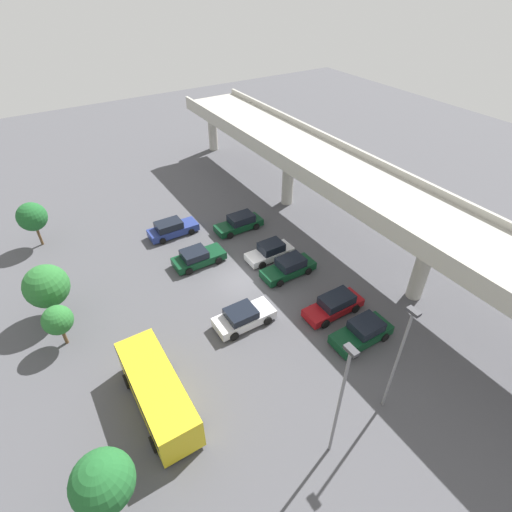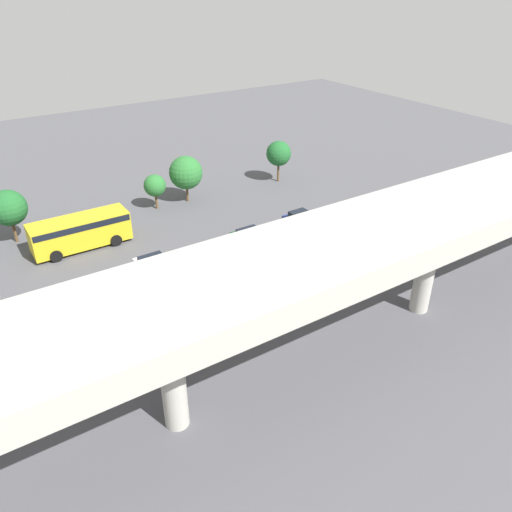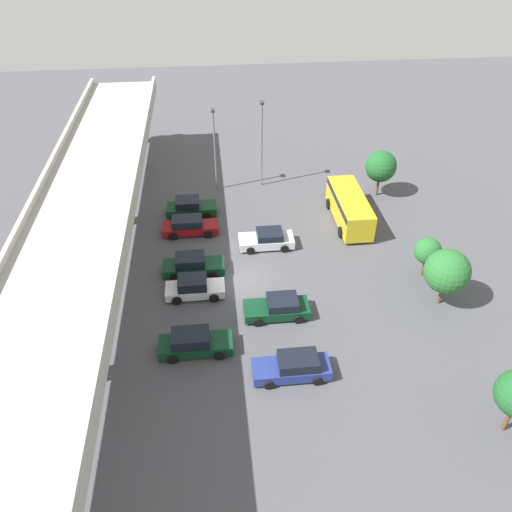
{
  "view_description": "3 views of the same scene",
  "coord_description": "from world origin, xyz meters",
  "px_view_note": "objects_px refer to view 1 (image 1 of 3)",
  "views": [
    {
      "loc": [
        22.21,
        -12.42,
        22.14
      ],
      "look_at": [
        -0.09,
        1.43,
        2.03
      ],
      "focal_mm": 28.0,
      "sensor_mm": 36.0,
      "label": 1
    },
    {
      "loc": [
        15.14,
        27.65,
        19.6
      ],
      "look_at": [
        -1.41,
        2.39,
        2.36
      ],
      "focal_mm": 35.0,
      "sensor_mm": 36.0,
      "label": 2
    },
    {
      "loc": [
        -29.67,
        2.07,
        24.58
      ],
      "look_at": [
        -0.04,
        -0.96,
        2.22
      ],
      "focal_mm": 35.0,
      "sensor_mm": 36.0,
      "label": 3
    }
  ],
  "objects_px": {
    "parked_car_2": "(198,257)",
    "lamp_post_near_aisle": "(341,397)",
    "tree_front_far_right": "(103,482)",
    "parked_car_0": "(172,229)",
    "parked_car_1": "(240,223)",
    "lamp_post_mid_lot": "(399,355)",
    "parked_car_3": "(270,251)",
    "parked_car_7": "(363,332)",
    "tree_front_left": "(32,217)",
    "tree_front_right": "(58,320)",
    "shuttle_bus": "(157,390)",
    "parked_car_6": "(334,305)",
    "parked_car_5": "(244,317)",
    "tree_front_centre": "(46,286)",
    "parked_car_4": "(289,267)"
  },
  "relations": [
    {
      "from": "parked_car_2",
      "to": "lamp_post_near_aisle",
      "type": "xyz_separation_m",
      "value": [
        19.04,
        -0.94,
        4.3
      ]
    },
    {
      "from": "tree_front_far_right",
      "to": "parked_car_0",
      "type": "bearing_deg",
      "value": 151.07
    },
    {
      "from": "tree_front_far_right",
      "to": "parked_car_1",
      "type": "bearing_deg",
      "value": 136.3
    },
    {
      "from": "lamp_post_near_aisle",
      "to": "lamp_post_mid_lot",
      "type": "distance_m",
      "value": 4.55
    },
    {
      "from": "parked_car_3",
      "to": "parked_car_7",
      "type": "height_order",
      "value": "parked_car_7"
    },
    {
      "from": "tree_front_left",
      "to": "tree_front_right",
      "type": "bearing_deg",
      "value": -2.15
    },
    {
      "from": "parked_car_2",
      "to": "shuttle_bus",
      "type": "height_order",
      "value": "shuttle_bus"
    },
    {
      "from": "parked_car_3",
      "to": "tree_front_left",
      "type": "bearing_deg",
      "value": -37.5
    },
    {
      "from": "parked_car_6",
      "to": "parked_car_1",
      "type": "bearing_deg",
      "value": -88.48
    },
    {
      "from": "parked_car_6",
      "to": "tree_front_right",
      "type": "xyz_separation_m",
      "value": [
        -7.67,
        -18.07,
        1.56
      ]
    },
    {
      "from": "parked_car_0",
      "to": "parked_car_7",
      "type": "xyz_separation_m",
      "value": [
        19.55,
        6.34,
        0.01
      ]
    },
    {
      "from": "parked_car_0",
      "to": "tree_front_left",
      "type": "distance_m",
      "value": 12.42
    },
    {
      "from": "parked_car_1",
      "to": "shuttle_bus",
      "type": "height_order",
      "value": "shuttle_bus"
    },
    {
      "from": "parked_car_5",
      "to": "lamp_post_mid_lot",
      "type": "distance_m",
      "value": 11.72
    },
    {
      "from": "tree_front_far_right",
      "to": "parked_car_6",
      "type": "bearing_deg",
      "value": 104.93
    },
    {
      "from": "shuttle_bus",
      "to": "parked_car_6",
      "type": "bearing_deg",
      "value": -87.96
    },
    {
      "from": "parked_car_6",
      "to": "tree_front_centre",
      "type": "bearing_deg",
      "value": -31.12
    },
    {
      "from": "parked_car_2",
      "to": "parked_car_1",
      "type": "bearing_deg",
      "value": 25.59
    },
    {
      "from": "parked_car_1",
      "to": "parked_car_5",
      "type": "relative_size",
      "value": 1.05
    },
    {
      "from": "parked_car_3",
      "to": "shuttle_bus",
      "type": "bearing_deg",
      "value": 32.43
    },
    {
      "from": "parked_car_1",
      "to": "parked_car_6",
      "type": "bearing_deg",
      "value": 91.52
    },
    {
      "from": "parked_car_0",
      "to": "shuttle_bus",
      "type": "height_order",
      "value": "shuttle_bus"
    },
    {
      "from": "parked_car_7",
      "to": "tree_front_far_right",
      "type": "xyz_separation_m",
      "value": [
        1.72,
        -18.1,
        2.34
      ]
    },
    {
      "from": "lamp_post_near_aisle",
      "to": "tree_front_far_right",
      "type": "xyz_separation_m",
      "value": [
        -3.2,
        -11.01,
        -1.92
      ]
    },
    {
      "from": "parked_car_7",
      "to": "parked_car_6",
      "type": "bearing_deg",
      "value": -91.64
    },
    {
      "from": "parked_car_0",
      "to": "parked_car_7",
      "type": "height_order",
      "value": "parked_car_7"
    },
    {
      "from": "tree_front_right",
      "to": "tree_front_far_right",
      "type": "xyz_separation_m",
      "value": [
        12.52,
        -0.12,
        0.78
      ]
    },
    {
      "from": "parked_car_1",
      "to": "lamp_post_near_aisle",
      "type": "bearing_deg",
      "value": 72.67
    },
    {
      "from": "tree_front_far_right",
      "to": "tree_front_left",
      "type": "bearing_deg",
      "value": 178.61
    },
    {
      "from": "parked_car_3",
      "to": "lamp_post_near_aisle",
      "type": "bearing_deg",
      "value": 67.43
    },
    {
      "from": "parked_car_1",
      "to": "tree_front_right",
      "type": "relative_size",
      "value": 1.44
    },
    {
      "from": "parked_car_6",
      "to": "shuttle_bus",
      "type": "bearing_deg",
      "value": 2.04
    },
    {
      "from": "parked_car_3",
      "to": "parked_car_5",
      "type": "distance_m",
      "value": 8.29
    },
    {
      "from": "parked_car_4",
      "to": "parked_car_6",
      "type": "xyz_separation_m",
      "value": [
        5.55,
        0.27,
        0.01
      ]
    },
    {
      "from": "lamp_post_near_aisle",
      "to": "parked_car_0",
      "type": "bearing_deg",
      "value": 178.24
    },
    {
      "from": "parked_car_1",
      "to": "parked_car_6",
      "type": "distance_m",
      "value": 13.81
    },
    {
      "from": "parked_car_6",
      "to": "tree_front_right",
      "type": "bearing_deg",
      "value": -22.99
    },
    {
      "from": "parked_car_7",
      "to": "parked_car_1",
      "type": "bearing_deg",
      "value": -89.06
    },
    {
      "from": "parked_car_6",
      "to": "tree_front_far_right",
      "type": "bearing_deg",
      "value": 14.93
    },
    {
      "from": "parked_car_4",
      "to": "tree_front_centre",
      "type": "xyz_separation_m",
      "value": [
        -5.37,
        -17.81,
        2.17
      ]
    },
    {
      "from": "parked_car_0",
      "to": "parked_car_2",
      "type": "relative_size",
      "value": 1.04
    },
    {
      "from": "parked_car_2",
      "to": "parked_car_7",
      "type": "height_order",
      "value": "parked_car_7"
    },
    {
      "from": "parked_car_3",
      "to": "tree_front_centre",
      "type": "xyz_separation_m",
      "value": [
        -2.64,
        -17.68,
        2.17
      ]
    },
    {
      "from": "parked_car_3",
      "to": "tree_front_far_right",
      "type": "xyz_separation_m",
      "value": [
        13.13,
        -17.8,
        2.34
      ]
    },
    {
      "from": "parked_car_5",
      "to": "tree_front_right",
      "type": "relative_size",
      "value": 1.37
    },
    {
      "from": "shuttle_bus",
      "to": "tree_front_right",
      "type": "xyz_separation_m",
      "value": [
        -8.17,
        -3.85,
        0.74
      ]
    },
    {
      "from": "parked_car_0",
      "to": "parked_car_6",
      "type": "height_order",
      "value": "parked_car_0"
    },
    {
      "from": "parked_car_7",
      "to": "shuttle_bus",
      "type": "bearing_deg",
      "value": -10.51
    },
    {
      "from": "tree_front_right",
      "to": "parked_car_2",
      "type": "bearing_deg",
      "value": 105.68
    },
    {
      "from": "parked_car_0",
      "to": "parked_car_6",
      "type": "relative_size",
      "value": 1.0
    }
  ]
}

